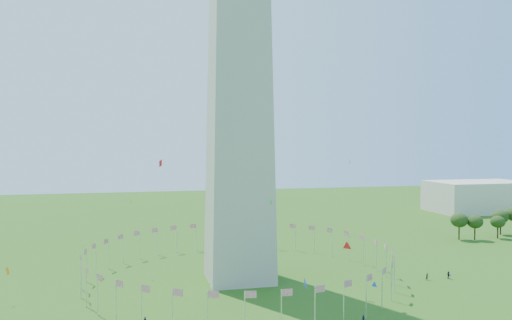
{
  "coord_description": "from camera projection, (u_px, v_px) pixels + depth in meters",
  "views": [
    {
      "loc": [
        -26.23,
        -79.31,
        36.62
      ],
      "look_at": [
        1.03,
        35.0,
        32.52
      ],
      "focal_mm": 35.0,
      "sensor_mm": 36.0,
      "label": 1
    }
  ],
  "objects": [
    {
      "name": "flag_ring",
      "position": [
        239.0,
        263.0,
        132.91
      ],
      "size": [
        80.24,
        80.24,
        9.0
      ],
      "color": "silver",
      "rests_on": "ground"
    },
    {
      "name": "gov_building_east_a",
      "position": [
        478.0,
        196.0,
        264.77
      ],
      "size": [
        50.0,
        30.0,
        16.0
      ],
      "primitive_type": "cube",
      "color": "beige",
      "rests_on": "ground"
    },
    {
      "name": "kites_aloft",
      "position": [
        334.0,
        228.0,
        108.19
      ],
      "size": [
        125.07,
        85.38,
        31.34
      ],
      "color": "red",
      "rests_on": "ground"
    },
    {
      "name": "tree_line_east",
      "position": [
        511.0,
        224.0,
        194.28
      ],
      "size": [
        53.61,
        15.51,
        10.77
      ],
      "color": "#2B4B19",
      "rests_on": "ground"
    }
  ]
}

